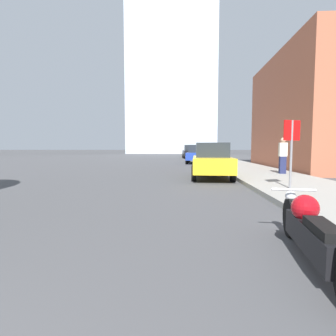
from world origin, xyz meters
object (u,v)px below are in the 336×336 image
object	(u,v)px
parked_car_yellow	(211,160)
parked_car_red	(188,151)
pedestrian	(283,155)
motorcycle	(311,231)
parked_car_blue	(197,154)
stop_sign	(292,142)
parked_car_green	(191,151)
parked_car_black	(190,152)

from	to	relation	value
parked_car_yellow	parked_car_red	xyz separation A→B (m)	(-0.32, 46.54, -0.01)
pedestrian	motorcycle	bearing A→B (deg)	-108.35
parked_car_blue	parked_car_red	xyz separation A→B (m)	(-0.24, 35.06, -0.03)
stop_sign	pedestrian	world-z (taller)	stop_sign
parked_car_blue	parked_car_green	size ratio (longest dim) A/B	1.03
parked_car_yellow	parked_car_blue	bearing A→B (deg)	92.92
parked_car_blue	stop_sign	bearing A→B (deg)	-76.91
motorcycle	parked_car_blue	size ratio (longest dim) A/B	0.61
pedestrian	parked_car_green	bearing A→B (deg)	95.63
motorcycle	pedestrian	xyz separation A→B (m)	(3.19, 9.63, 0.66)
parked_car_blue	parked_car_red	distance (m)	35.06
motorcycle	stop_sign	size ratio (longest dim) A/B	1.26
stop_sign	parked_car_black	bearing A→B (deg)	94.92
parked_car_yellow	stop_sign	size ratio (longest dim) A/B	2.19
parked_car_yellow	parked_car_black	world-z (taller)	parked_car_black
motorcycle	parked_car_green	distance (m)	44.96
parked_car_black	stop_sign	distance (m)	27.54
parked_car_green	pedestrian	bearing A→B (deg)	-84.94
parked_car_black	parked_car_red	world-z (taller)	parked_car_black
parked_car_red	pedestrian	distance (m)	46.03
parked_car_yellow	parked_car_red	distance (m)	46.54
parked_car_black	stop_sign	bearing A→B (deg)	-88.88
parked_car_green	parked_car_red	xyz separation A→B (m)	(-0.28, 10.54, -0.04)
parked_car_red	stop_sign	bearing A→B (deg)	-89.50
parked_car_yellow	parked_car_green	distance (m)	35.99
motorcycle	pedestrian	distance (m)	10.17
parked_car_green	parked_car_red	bearing A→B (deg)	90.93
parked_car_yellow	parked_car_green	bearing A→B (deg)	92.58
parked_car_red	parked_car_green	bearing A→B (deg)	-90.57
motorcycle	pedestrian	bearing A→B (deg)	79.79
parked_car_red	pedestrian	world-z (taller)	pedestrian
pedestrian	parked_car_blue	bearing A→B (deg)	108.03
motorcycle	parked_car_green	xyz separation A→B (m)	(-0.29, 44.96, 0.46)
parked_car_green	parked_car_black	bearing A→B (deg)	-92.23
motorcycle	parked_car_green	size ratio (longest dim) A/B	0.63
motorcycle	stop_sign	world-z (taller)	stop_sign
parked_car_yellow	pedestrian	xyz separation A→B (m)	(3.44, 0.66, 0.23)
parked_car_green	parked_car_red	size ratio (longest dim) A/B	1.00
pedestrian	parked_car_yellow	bearing A→B (deg)	-169.10
parked_car_blue	pedestrian	distance (m)	11.37
parked_car_blue	parked_car_red	size ratio (longest dim) A/B	1.03
motorcycle	parked_car_blue	xyz separation A→B (m)	(-0.33, 20.44, 0.45)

